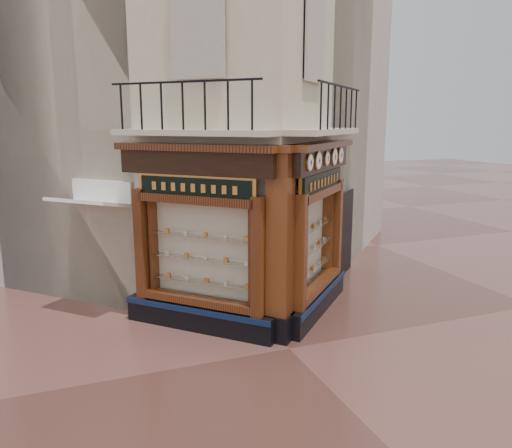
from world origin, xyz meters
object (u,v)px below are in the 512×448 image
clock_d (334,157)px  signboard_left (195,188)px  clock_c (327,159)px  clock_e (340,155)px  corner_pilaster (280,248)px  clock_b (318,161)px  signboard_right (322,181)px  awning (96,314)px  clock_a (310,163)px

clock_d → signboard_left: (-3.38, -0.30, -0.52)m
clock_c → clock_e: clock_e is taller
clock_d → clock_c: bearing=-180.0°
clock_d → corner_pilaster: bearing=169.4°
clock_b → signboard_right: clock_b is taller
clock_e → awning: clock_e is taller
signboard_right → clock_d: bearing=-11.7°
corner_pilaster → clock_c: bearing=-14.4°
clock_b → signboard_left: bearing=121.7°
corner_pilaster → clock_d: corner_pilaster is taller
clock_b → signboard_right: bearing=8.7°
clock_e → signboard_left: 3.87m
clock_c → signboard_right: size_ratio=0.15×
clock_c → awning: (-4.94, 1.88, -3.62)m
corner_pilaster → clock_e: (2.31, 1.71, 1.67)m
awning → signboard_left: size_ratio=0.85×
corner_pilaster → clock_e: size_ratio=9.90×
awning → clock_d: bearing=-150.0°
clock_a → clock_c: bearing=-0.0°
clock_a → signboard_left: bearing=109.6°
clock_c → clock_d: bearing=0.0°
corner_pilaster → signboard_right: size_ratio=1.86×
signboard_left → clock_b: bearing=-148.3°
clock_d → clock_e: size_ratio=1.02×
clock_b → clock_c: size_ratio=1.22×
awning → signboard_right: bearing=-154.5°
clock_c → clock_d: clock_d is taller
clock_a → corner_pilaster: bearing=137.1°
awning → signboard_right: (4.92, -1.74, 3.10)m
clock_c → signboard_right: 0.54m
awning → signboard_right: size_ratio=0.79×
clock_b → clock_d: size_ratio=0.94×
clock_d → signboard_right: (-0.46, -0.30, -0.52)m
corner_pilaster → signboard_right: (1.46, 1.01, 1.15)m
clock_a → clock_d: clock_d is taller
clock_b → awning: 6.22m
clock_b → clock_d: 1.26m
clock_d → clock_e: 0.55m
clock_d → signboard_left: 3.43m
corner_pilaster → clock_c: 2.40m
signboard_left → signboard_right: size_ratio=0.93×
clock_c → clock_a: bearing=180.0°
clock_b → signboard_left: clock_b is taller
clock_a → clock_e: (1.68, 1.68, -0.00)m
clock_c → clock_e: size_ratio=0.79×
corner_pilaster → signboard_right: corner_pilaster is taller
clock_b → awning: clock_b is taller
clock_b → signboard_left: (-2.49, 0.59, -0.52)m
corner_pilaster → clock_c: corner_pilaster is taller
clock_d → signboard_right: size_ratio=0.19×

